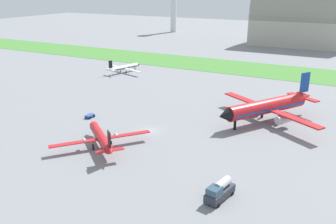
# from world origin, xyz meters

# --- Properties ---
(ground_plane) EXTENTS (600.00, 600.00, 0.00)m
(ground_plane) POSITION_xyz_m (0.00, 0.00, 0.00)
(ground_plane) COLOR gray
(grass_taxiway_strip) EXTENTS (360.00, 28.00, 0.08)m
(grass_taxiway_strip) POSITION_xyz_m (0.00, 81.02, 0.04)
(grass_taxiway_strip) COLOR #478438
(grass_taxiway_strip) RESTS_ON ground_plane
(airplane_midfield_jet) EXTENTS (29.41, 29.44, 11.73)m
(airplane_midfield_jet) POSITION_xyz_m (24.25, 20.22, 4.23)
(airplane_midfield_jet) COLOR red
(airplane_midfield_jet) RESTS_ON ground_plane
(airplane_foreground_turboprop) EXTENTS (16.36, 18.28, 6.76)m
(airplane_foreground_turboprop) POSITION_xyz_m (-4.42, -13.21, 2.47)
(airplane_foreground_turboprop) COLOR red
(airplane_foreground_turboprop) RESTS_ON ground_plane
(airplane_taxiing_turboprop) EXTENTS (19.39, 16.74, 5.95)m
(airplane_taxiing_turboprop) POSITION_xyz_m (-41.31, 49.88, 2.18)
(airplane_taxiing_turboprop) COLOR white
(airplane_taxiing_turboprop) RESTS_ON ground_plane
(baggage_cart_near_gate) EXTENTS (1.78, 2.42, 0.90)m
(baggage_cart_near_gate) POSITION_xyz_m (-19.16, 0.73, 0.57)
(baggage_cart_near_gate) COLOR #334FB2
(baggage_cart_near_gate) RESTS_ON ground_plane
(fuel_truck_midfield) EXTENTS (3.58, 6.83, 3.29)m
(fuel_truck_midfield) POSITION_xyz_m (25.91, -20.50, 1.58)
(fuel_truck_midfield) COLOR #2D333D
(fuel_truck_midfield) RESTS_ON ground_plane
(hangar_distant) EXTENTS (53.66, 28.46, 34.74)m
(hangar_distant) POSITION_xyz_m (9.75, 156.03, 16.25)
(hangar_distant) COLOR #B2AD9E
(hangar_distant) RESTS_ON ground_plane
(control_tower) EXTENTS (8.00, 8.00, 39.08)m
(control_tower) POSITION_xyz_m (-85.69, 181.48, 22.89)
(control_tower) COLOR silver
(control_tower) RESTS_ON ground_plane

